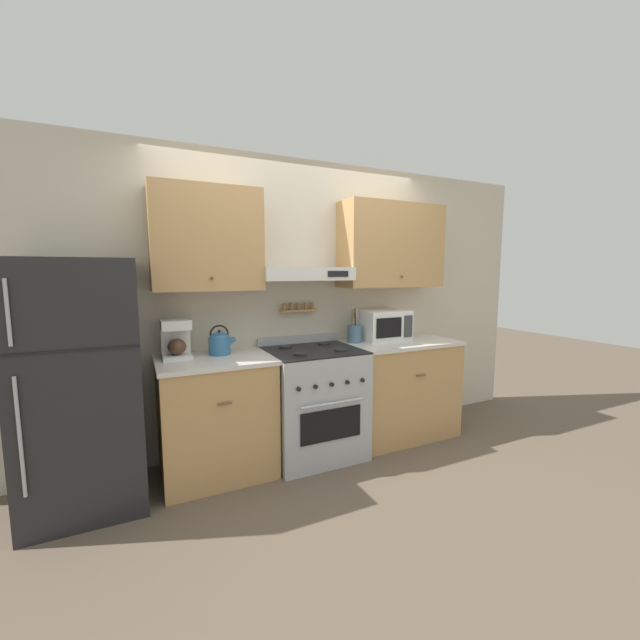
% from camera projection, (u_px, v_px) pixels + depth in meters
% --- Properties ---
extents(ground_plane, '(16.00, 16.00, 0.00)m').
position_uv_depth(ground_plane, '(329.00, 469.00, 3.12)').
color(ground_plane, brown).
extents(wall_back, '(5.20, 0.46, 2.55)m').
position_uv_depth(wall_back, '(302.00, 285.00, 3.53)').
color(wall_back, beige).
rests_on(wall_back, ground_plane).
extents(counter_left, '(0.85, 0.67, 0.92)m').
position_uv_depth(counter_left, '(216.00, 416.00, 3.03)').
color(counter_left, tan).
rests_on(counter_left, ground_plane).
extents(counter_right, '(1.05, 0.67, 0.92)m').
position_uv_depth(counter_right, '(398.00, 388.00, 3.76)').
color(counter_right, tan).
rests_on(counter_right, ground_plane).
extents(stove_range, '(0.76, 0.72, 0.99)m').
position_uv_depth(stove_range, '(313.00, 402.00, 3.34)').
color(stove_range, '#ADAFB5').
rests_on(stove_range, ground_plane).
extents(refrigerator, '(0.71, 0.73, 1.65)m').
position_uv_depth(refrigerator, '(82.00, 385.00, 2.57)').
color(refrigerator, '#232326').
rests_on(refrigerator, ground_plane).
extents(tea_kettle, '(0.22, 0.17, 0.24)m').
position_uv_depth(tea_kettle, '(220.00, 343.00, 3.08)').
color(tea_kettle, teal).
rests_on(tea_kettle, counter_left).
extents(coffee_maker, '(0.21, 0.23, 0.29)m').
position_uv_depth(coffee_maker, '(176.00, 339.00, 2.96)').
color(coffee_maker, white).
rests_on(coffee_maker, counter_left).
extents(microwave, '(0.45, 0.38, 0.28)m').
position_uv_depth(microwave, '(382.00, 325.00, 3.76)').
color(microwave, white).
rests_on(microwave, counter_right).
extents(utensil_crock, '(0.14, 0.14, 0.31)m').
position_uv_depth(utensil_crock, '(354.00, 333.00, 3.61)').
color(utensil_crock, slate).
rests_on(utensil_crock, counter_right).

